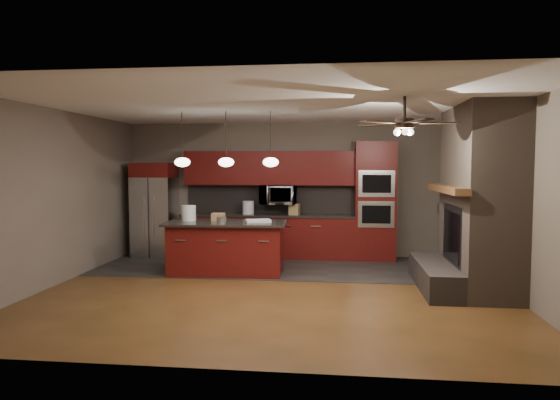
# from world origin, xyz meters

# --- Properties ---
(ground) EXTENTS (7.00, 7.00, 0.00)m
(ground) POSITION_xyz_m (0.00, 0.00, 0.00)
(ground) COLOR brown
(ground) RESTS_ON ground
(ceiling) EXTENTS (7.00, 6.00, 0.02)m
(ceiling) POSITION_xyz_m (0.00, 0.00, 2.80)
(ceiling) COLOR white
(ceiling) RESTS_ON back_wall
(back_wall) EXTENTS (7.00, 0.02, 2.80)m
(back_wall) POSITION_xyz_m (0.00, 3.00, 1.40)
(back_wall) COLOR #6D6257
(back_wall) RESTS_ON ground
(right_wall) EXTENTS (0.02, 6.00, 2.80)m
(right_wall) POSITION_xyz_m (3.50, 0.00, 1.40)
(right_wall) COLOR #6D6257
(right_wall) RESTS_ON ground
(left_wall) EXTENTS (0.02, 6.00, 2.80)m
(left_wall) POSITION_xyz_m (-3.50, 0.00, 1.40)
(left_wall) COLOR #6D6257
(left_wall) RESTS_ON ground
(slate_tile_patch) EXTENTS (7.00, 2.40, 0.01)m
(slate_tile_patch) POSITION_xyz_m (0.00, 1.80, 0.01)
(slate_tile_patch) COLOR #2D2B29
(slate_tile_patch) RESTS_ON ground
(fireplace_column) EXTENTS (1.30, 2.10, 2.80)m
(fireplace_column) POSITION_xyz_m (3.04, 0.40, 1.30)
(fireplace_column) COLOR brown
(fireplace_column) RESTS_ON ground
(back_cabinetry) EXTENTS (3.59, 0.64, 2.20)m
(back_cabinetry) POSITION_xyz_m (-0.48, 2.74, 0.89)
(back_cabinetry) COLOR #571210
(back_cabinetry) RESTS_ON ground
(oven_tower) EXTENTS (0.80, 0.63, 2.38)m
(oven_tower) POSITION_xyz_m (1.70, 2.69, 1.19)
(oven_tower) COLOR #571210
(oven_tower) RESTS_ON ground
(microwave) EXTENTS (0.73, 0.41, 0.50)m
(microwave) POSITION_xyz_m (-0.27, 2.75, 1.30)
(microwave) COLOR silver
(microwave) RESTS_ON back_cabinetry
(refrigerator) EXTENTS (0.83, 0.75, 1.96)m
(refrigerator) POSITION_xyz_m (-2.87, 2.62, 0.98)
(refrigerator) COLOR silver
(refrigerator) RESTS_ON ground
(kitchen_island) EXTENTS (2.13, 1.04, 0.92)m
(kitchen_island) POSITION_xyz_m (-0.99, 1.05, 0.47)
(kitchen_island) COLOR #571210
(kitchen_island) RESTS_ON ground
(white_bucket) EXTENTS (0.27, 0.27, 0.27)m
(white_bucket) POSITION_xyz_m (-1.69, 1.15, 1.06)
(white_bucket) COLOR white
(white_bucket) RESTS_ON kitchen_island
(paint_can) EXTENTS (0.19, 0.19, 0.11)m
(paint_can) POSITION_xyz_m (-1.01, 0.78, 0.98)
(paint_can) COLOR #BCBCC1
(paint_can) RESTS_ON kitchen_island
(paint_tray) EXTENTS (0.49, 0.40, 0.04)m
(paint_tray) POSITION_xyz_m (-0.43, 1.11, 0.94)
(paint_tray) COLOR white
(paint_tray) RESTS_ON kitchen_island
(cardboard_box) EXTENTS (0.22, 0.16, 0.14)m
(cardboard_box) POSITION_xyz_m (-1.16, 1.18, 0.99)
(cardboard_box) COLOR #98774E
(cardboard_box) RESTS_ON kitchen_island
(counter_bucket) EXTENTS (0.31, 0.31, 0.27)m
(counter_bucket) POSITION_xyz_m (-0.89, 2.70, 1.03)
(counter_bucket) COLOR silver
(counter_bucket) RESTS_ON back_cabinetry
(counter_box) EXTENTS (0.23, 0.20, 0.23)m
(counter_box) POSITION_xyz_m (0.07, 2.65, 1.01)
(counter_box) COLOR #A08352
(counter_box) RESTS_ON back_cabinetry
(pendant_left) EXTENTS (0.26, 0.26, 0.92)m
(pendant_left) POSITION_xyz_m (-1.65, 0.70, 1.96)
(pendant_left) COLOR black
(pendant_left) RESTS_ON ceiling
(pendant_center) EXTENTS (0.26, 0.26, 0.92)m
(pendant_center) POSITION_xyz_m (-0.90, 0.70, 1.96)
(pendant_center) COLOR black
(pendant_center) RESTS_ON ceiling
(pendant_right) EXTENTS (0.26, 0.26, 0.92)m
(pendant_right) POSITION_xyz_m (-0.15, 0.70, 1.96)
(pendant_right) COLOR black
(pendant_right) RESTS_ON ceiling
(ceiling_fan) EXTENTS (1.27, 1.33, 0.41)m
(ceiling_fan) POSITION_xyz_m (1.80, -0.80, 2.46)
(ceiling_fan) COLOR black
(ceiling_fan) RESTS_ON ceiling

